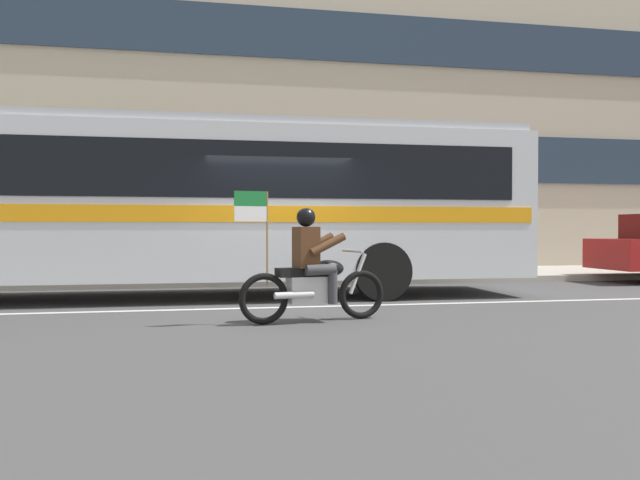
% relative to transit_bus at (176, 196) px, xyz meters
% --- Properties ---
extents(ground_plane, '(60.00, 60.00, 0.00)m').
position_rel_transit_bus_xyz_m(ground_plane, '(1.76, -1.19, -1.88)').
color(ground_plane, '#3D3D3F').
extents(sidewalk_curb, '(28.00, 3.80, 0.15)m').
position_rel_transit_bus_xyz_m(sidewalk_curb, '(1.76, 3.91, -1.81)').
color(sidewalk_curb, '#A39E93').
rests_on(sidewalk_curb, ground_plane).
extents(lane_center_stripe, '(26.60, 0.14, 0.01)m').
position_rel_transit_bus_xyz_m(lane_center_stripe, '(1.76, -1.79, -1.88)').
color(lane_center_stripe, silver).
rests_on(lane_center_stripe, ground_plane).
extents(office_building_facade, '(28.00, 0.89, 9.65)m').
position_rel_transit_bus_xyz_m(office_building_facade, '(1.76, 6.19, 2.95)').
color(office_building_facade, '#B2A893').
rests_on(office_building_facade, ground_plane).
extents(transit_bus, '(13.08, 2.73, 3.22)m').
position_rel_transit_bus_xyz_m(transit_bus, '(0.00, 0.00, 0.00)').
color(transit_bus, silver).
rests_on(transit_bus, ground_plane).
extents(motorcycle_with_rider, '(2.16, 0.75, 1.78)m').
position_rel_transit_bus_xyz_m(motorcycle_with_rider, '(1.90, -3.46, -1.22)').
color(motorcycle_with_rider, black).
rests_on(motorcycle_with_rider, ground_plane).
extents(fire_hydrant, '(0.22, 0.30, 0.75)m').
position_rel_transit_bus_xyz_m(fire_hydrant, '(1.47, 2.73, -1.37)').
color(fire_hydrant, red).
rests_on(fire_hydrant, sidewalk_curb).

